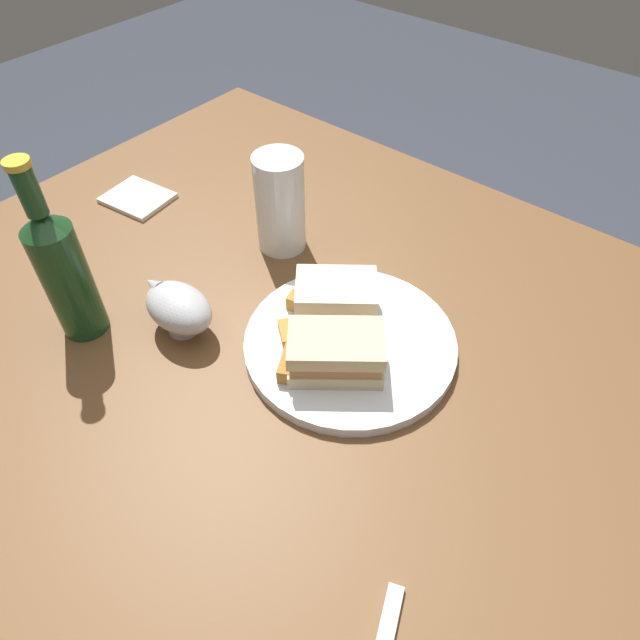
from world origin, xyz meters
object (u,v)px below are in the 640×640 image
Objects in this scene: sandwich_half_left at (336,299)px; sandwich_half_right at (336,352)px; napkin at (138,198)px; pint_glass at (280,208)px; gravy_boat at (178,307)px; plate at (350,343)px; cider_bottle at (63,270)px.

sandwich_half_right is (-0.06, 0.08, -0.00)m from sandwich_half_left.
pint_glass is at bearing -165.87° from napkin.
gravy_boat is at bearing 94.57° from pint_glass.
sandwich_half_left is 1.09× the size of gravy_boat.
plate is 0.50m from napkin.
plate reaches higher than napkin.
gravy_boat is 0.46× the size of cider_bottle.
plate is 0.06m from sandwich_half_left.
sandwich_half_left reaches higher than gravy_boat.
gravy_boat reaches higher than napkin.
napkin is at bearing -51.31° from cider_bottle.
sandwich_half_left is 0.10m from sandwich_half_right.
cider_bottle is at bearing 40.96° from sandwich_half_left.
sandwich_half_right reaches higher than plate.
sandwich_half_left is 0.46m from napkin.
napkin is (0.19, -0.24, -0.10)m from cider_bottle.
pint_glass is at bearing -25.05° from sandwich_half_left.
plate is at bearing -74.52° from sandwich_half_right.
pint_glass reaches higher than sandwich_half_left.
sandwich_half_right is at bearing -161.77° from gravy_boat.
sandwich_half_left is at bearing 154.95° from pint_glass.
cider_bottle reaches higher than pint_glass.
sandwich_half_left is at bearing -51.89° from sandwich_half_right.
napkin is (0.46, -0.01, -0.04)m from sandwich_half_left.
pint_glass is 0.60× the size of cider_bottle.
sandwich_half_left is 1.21× the size of napkin.
plate is 0.06m from sandwich_half_right.
pint_glass is 0.33m from cider_bottle.
pint_glass is at bearing -85.43° from gravy_boat.
napkin is at bearing -27.58° from gravy_boat.
cider_bottle reaches higher than sandwich_half_right.
cider_bottle is 2.40× the size of napkin.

